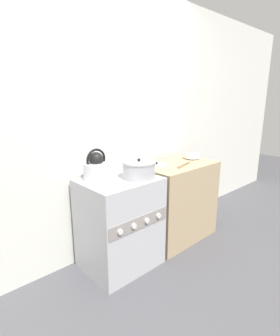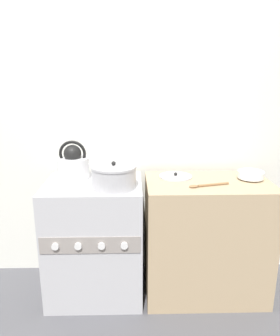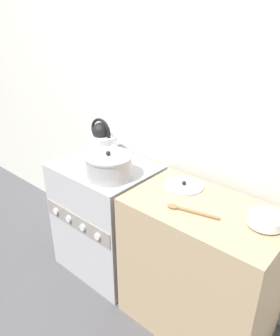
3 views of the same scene
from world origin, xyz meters
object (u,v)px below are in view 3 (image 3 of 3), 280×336
object	(u,v)px
cooking_pot	(109,166)
loose_pot_lid	(184,186)
enamel_bowl	(266,220)
stove	(107,218)
kettle	(102,142)

from	to	relation	value
cooking_pot	loose_pot_lid	xyz separation A→B (m)	(0.42, 0.19, -0.06)
cooking_pot	loose_pot_lid	distance (m)	0.46
cooking_pot	loose_pot_lid	bearing A→B (deg)	24.83
enamel_bowl	stove	bearing A→B (deg)	-178.05
stove	cooking_pot	world-z (taller)	cooking_pot
kettle	cooking_pot	bearing A→B (deg)	-35.98
cooking_pot	enamel_bowl	world-z (taller)	cooking_pot
stove	kettle	size ratio (longest dim) A/B	3.07
loose_pot_lid	enamel_bowl	bearing A→B (deg)	-7.21
cooking_pot	stove	bearing A→B (deg)	147.32
stove	loose_pot_lid	bearing A→B (deg)	10.06
kettle	cooking_pot	world-z (taller)	kettle
kettle	loose_pot_lid	world-z (taller)	kettle
enamel_bowl	loose_pot_lid	xyz separation A→B (m)	(-0.50, 0.06, -0.03)
loose_pot_lid	cooking_pot	bearing A→B (deg)	-155.17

